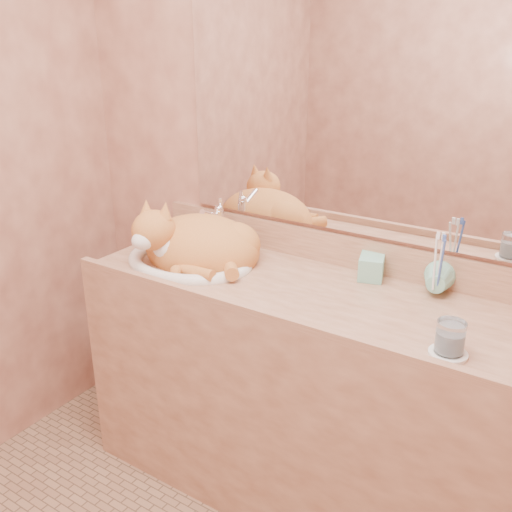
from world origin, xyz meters
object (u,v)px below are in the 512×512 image
Objects in this scene: soap_dispenser at (371,259)px; sink_basin at (189,243)px; cat at (195,242)px; toothbrush_cup at (435,286)px; water_glass at (450,337)px; vanity_counter at (302,395)px.

sink_basin is at bearing 178.76° from soap_dispenser.
toothbrush_cup is at bearing -0.40° from cat.
water_glass is (0.99, -0.16, -0.02)m from cat.
sink_basin is 1.08× the size of cat.
cat is 1.01m from water_glass.
toothbrush_cup is (0.86, 0.16, -0.03)m from cat.
cat is at bearing 177.59° from soap_dispenser.
sink_basin is 2.65× the size of soap_dispenser.
toothbrush_cup is (0.87, 0.18, -0.03)m from sink_basin.
cat is 4.39× the size of toothbrush_cup.
toothbrush_cup is 0.35m from water_glass.
vanity_counter is 0.70m from sink_basin.
water_glass reaches higher than vanity_counter.
sink_basin reaches higher than water_glass.
toothbrush_cup is (0.39, 0.16, 0.47)m from vanity_counter.
toothbrush_cup is at bearing 22.01° from vanity_counter.
sink_basin is 4.75× the size of toothbrush_cup.
soap_dispenser is 2.05× the size of water_glass.
vanity_counter is 15.41× the size of toothbrush_cup.
cat is 0.88m from toothbrush_cup.
vanity_counter is at bearing -152.19° from soap_dispenser.
cat is at bearing 170.73° from water_glass.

